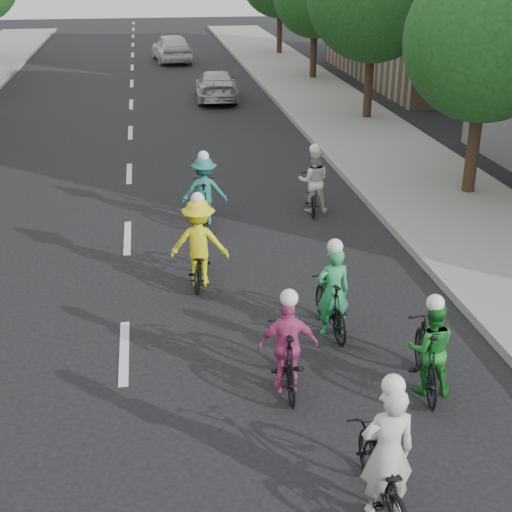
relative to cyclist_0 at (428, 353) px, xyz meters
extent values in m
plane|color=black|center=(-4.42, 1.71, -0.60)|extent=(120.00, 120.00, 0.00)
cube|color=gray|center=(3.58, 11.71, -0.53)|extent=(4.00, 80.00, 0.15)
cube|color=#999993|center=(1.63, 11.71, -0.51)|extent=(0.18, 80.00, 0.18)
cylinder|color=black|center=(4.38, 8.31, 0.53)|extent=(0.32, 0.32, 2.27)
sphere|color=#194216|center=(4.38, 8.31, 3.37)|extent=(4.00, 4.00, 4.00)
cylinder|color=black|center=(4.38, 17.31, 0.64)|extent=(0.32, 0.32, 2.48)
cylinder|color=black|center=(4.38, 26.31, 0.53)|extent=(0.32, 0.32, 2.27)
cylinder|color=black|center=(4.38, 35.31, 0.64)|extent=(0.32, 0.32, 2.48)
imported|color=black|center=(0.00, 0.04, -0.08)|extent=(0.83, 1.80, 1.04)
imported|color=#1C7E26|center=(0.00, -0.06, 0.11)|extent=(0.79, 0.67, 1.42)
sphere|color=white|center=(0.00, -0.06, 0.84)|extent=(0.26, 0.26, 0.26)
imported|color=black|center=(-1.42, -2.25, -0.14)|extent=(0.62, 1.77, 0.93)
imported|color=silver|center=(-1.42, -2.35, 0.25)|extent=(0.63, 0.41, 1.71)
sphere|color=white|center=(-1.42, -2.35, 1.13)|extent=(0.26, 0.26, 0.26)
imported|color=black|center=(0.10, 7.88, -0.18)|extent=(0.85, 1.70, 0.86)
imported|color=silver|center=(0.10, 7.78, 0.17)|extent=(0.85, 0.71, 1.56)
sphere|color=white|center=(0.10, 7.78, 0.97)|extent=(0.26, 0.26, 0.26)
imported|color=black|center=(-0.96, 1.89, -0.12)|extent=(0.56, 1.63, 0.97)
imported|color=#2B9F58|center=(-0.96, 1.79, 0.18)|extent=(0.60, 0.42, 1.58)
sphere|color=white|center=(-0.96, 1.79, 0.99)|extent=(0.26, 0.26, 0.26)
imported|color=black|center=(-2.02, 0.37, -0.11)|extent=(0.56, 1.68, 1.00)
imported|color=#C9478A|center=(-2.02, 0.27, 0.14)|extent=(0.89, 0.41, 1.49)
sphere|color=white|center=(-2.02, 0.27, 0.91)|extent=(0.26, 0.26, 0.26)
imported|color=black|center=(-2.99, 4.17, -0.17)|extent=(0.86, 1.71, 0.86)
imported|color=yellow|center=(-2.99, 4.07, 0.26)|extent=(1.21, 0.83, 1.72)
sphere|color=white|center=(-2.99, 4.07, 1.13)|extent=(0.26, 0.26, 0.26)
imported|color=black|center=(-2.60, 7.45, -0.08)|extent=(0.65, 1.78, 1.04)
imported|color=#277674|center=(-2.60, 7.35, 0.20)|extent=(1.09, 0.69, 1.61)
sphere|color=white|center=(-2.60, 7.35, 1.03)|extent=(0.26, 0.26, 0.26)
imported|color=#B2B3B7|center=(-0.80, 22.15, 0.01)|extent=(1.97, 4.32, 1.22)
imported|color=silver|center=(-2.16, 33.61, 0.18)|extent=(2.34, 4.78, 1.57)
camera|label=1|loc=(-3.84, -8.43, 5.40)|focal=50.00mm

